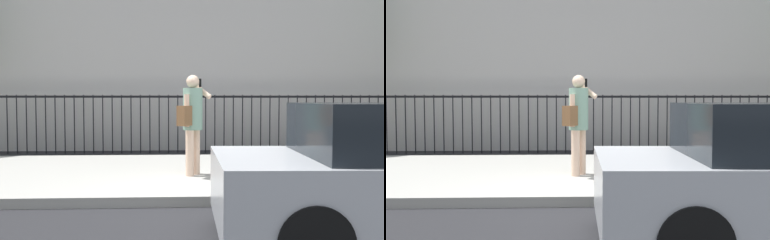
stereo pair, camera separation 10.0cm
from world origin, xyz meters
The scene contains 4 objects.
ground_plane centered at (0.00, 0.00, 0.00)m, with size 60.00×60.00×0.00m, color black.
sidewalk centered at (0.00, 2.20, 0.07)m, with size 28.00×4.40×0.15m, color #9E9B93.
iron_fence centered at (0.00, 5.90, 1.02)m, with size 12.03×0.04×1.60m.
pedestrian_on_phone centered at (-0.45, 1.64, 1.17)m, with size 0.64×0.72×1.76m.
Camera 1 is at (-0.82, -5.78, 1.50)m, focal length 39.89 mm.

